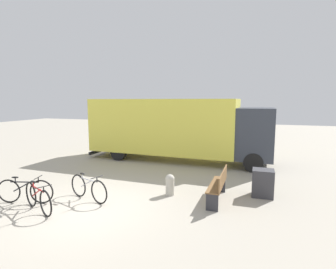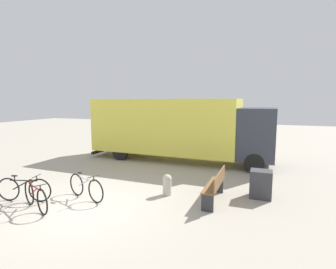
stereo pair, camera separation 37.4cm
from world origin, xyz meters
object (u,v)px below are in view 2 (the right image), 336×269
bicycle_near (24,189)px  bicycle_far (86,187)px  park_bench (216,185)px  utility_box (261,184)px  delivery_truck (177,127)px  bicycle_middle (35,196)px  bollard_near_bench (167,184)px

bicycle_near → bicycle_far: 1.83m
park_bench → bicycle_far: 4.02m
bicycle_near → utility_box: 7.32m
bicycle_near → delivery_truck: bearing=54.0°
delivery_truck → utility_box: (4.17, -4.06, -1.28)m
utility_box → park_bench: bearing=-146.7°
bicycle_middle → bicycle_far: bearing=78.4°
delivery_truck → park_bench: 5.81m
delivery_truck → bicycle_middle: bearing=-102.1°
bicycle_middle → utility_box: (5.91, 3.21, 0.05)m
bicycle_far → utility_box: size_ratio=1.89×
bicycle_near → bicycle_middle: 0.88m
park_bench → bicycle_far: park_bench is taller
park_bench → utility_box: (1.27, 0.83, -0.09)m
bollard_near_bench → utility_box: bearing=16.3°
delivery_truck → bicycle_near: size_ratio=5.51×
bicycle_middle → delivery_truck: bearing=100.4°
bicycle_middle → utility_box: 6.72m
park_bench → bicycle_far: size_ratio=1.05×
park_bench → bollard_near_bench: 1.59m
delivery_truck → bollard_near_bench: size_ratio=13.48×
delivery_truck → bicycle_near: 7.51m
delivery_truck → bicycle_middle: (-1.74, -7.27, -1.34)m
bicycle_near → utility_box: (6.73, 2.88, 0.05)m
delivery_truck → bollard_near_bench: bearing=-73.5°
bicycle_far → bollard_near_bench: size_ratio=2.42×
delivery_truck → bicycle_far: 6.33m
bollard_near_bench → utility_box: 2.97m
bicycle_far → utility_box: (5.09, 2.06, 0.05)m
bollard_near_bench → park_bench: bearing=-0.0°
bicycle_near → bicycle_far: bearing=10.7°
bicycle_middle → bollard_near_bench: bearing=61.7°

